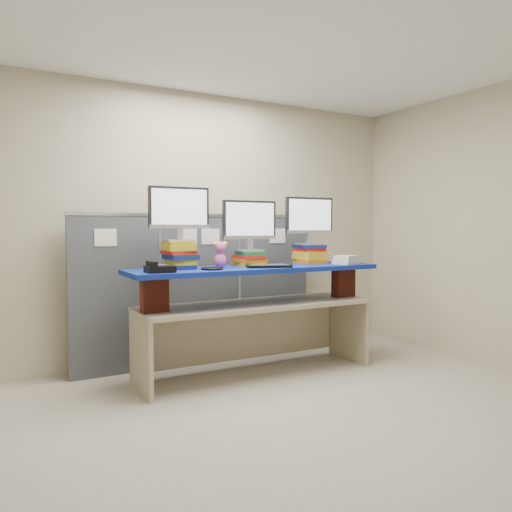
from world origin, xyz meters
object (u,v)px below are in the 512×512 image
blue_board (256,269)px  desk_phone (159,268)px  keyboard (269,266)px  desk (256,317)px  monitor_center (250,222)px  monitor_right (309,218)px  monitor_left (179,210)px

blue_board → desk_phone: desk_phone is taller
blue_board → keyboard: size_ratio=5.65×
keyboard → desk_phone: size_ratio=1.86×
desk → keyboard: keyboard is taller
monitor_center → keyboard: size_ratio=1.30×
monitor_right → keyboard: size_ratio=1.30×
monitor_left → monitor_right: size_ratio=1.00×
desk → keyboard: (0.05, -0.16, 0.49)m
blue_board → desk_phone: size_ratio=10.54×
monitor_right → keyboard: bearing=-156.4°
blue_board → monitor_right: bearing=9.8°
monitor_center → monitor_right: bearing=0.0°
blue_board → monitor_center: 0.45m
desk → blue_board: blue_board is taller
desk_phone → monitor_center: bearing=17.2°
desk → desk_phone: (-0.99, -0.14, 0.51)m
monitor_center → blue_board: bearing=-87.6°
desk → keyboard: bearing=-72.3°
desk → monitor_right: 1.17m
blue_board → monitor_center: size_ratio=4.36×
blue_board → monitor_right: monitor_right is taller
monitor_center → monitor_right: 0.69m
desk → monitor_left: (-0.71, 0.12, 1.00)m
desk → monitor_right: size_ratio=4.05×
blue_board → monitor_center: monitor_center is taller
blue_board → keyboard: (0.05, -0.16, 0.03)m
monitor_center → monitor_right: monitor_right is taller
blue_board → monitor_left: monitor_left is taller
desk → keyboard: size_ratio=5.25×
keyboard → desk: bearing=125.3°
monitor_center → keyboard: 0.49m
monitor_left → desk_phone: bearing=-136.0°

